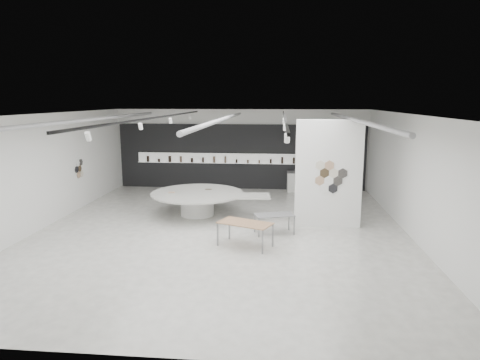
# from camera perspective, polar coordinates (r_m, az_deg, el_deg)

# --- Properties ---
(room) EXTENTS (12.02, 14.02, 3.82)m
(room) POSITION_cam_1_polar(r_m,az_deg,el_deg) (13.64, -2.98, 1.48)
(room) COLOR beige
(room) RESTS_ON ground
(back_wall_display) EXTENTS (11.80, 0.27, 3.10)m
(back_wall_display) POSITION_cam_1_polar(r_m,az_deg,el_deg) (20.53, -0.13, 3.10)
(back_wall_display) COLOR black
(back_wall_display) RESTS_ON ground
(partition_column) EXTENTS (2.20, 0.38, 3.60)m
(partition_column) POSITION_cam_1_polar(r_m,az_deg,el_deg) (14.62, 11.70, 0.80)
(partition_column) COLOR white
(partition_column) RESTS_ON ground
(display_island) EXTENTS (4.59, 3.72, 0.87)m
(display_island) POSITION_cam_1_polar(r_m,az_deg,el_deg) (15.95, -5.46, -2.72)
(display_island) COLOR white
(display_island) RESTS_ON ground
(sample_table_wood) EXTENTS (1.72, 1.31, 0.72)m
(sample_table_wood) POSITION_cam_1_polar(r_m,az_deg,el_deg) (12.53, 0.69, -5.93)
(sample_table_wood) COLOR #976F4E
(sample_table_wood) RESTS_ON ground
(sample_table_stone) EXTENTS (1.36, 0.95, 0.63)m
(sample_table_stone) POSITION_cam_1_polar(r_m,az_deg,el_deg) (13.76, 4.61, -4.83)
(sample_table_stone) COLOR slate
(sample_table_stone) RESTS_ON ground
(kitchen_counter) EXTENTS (1.65, 0.70, 1.28)m
(kitchen_counter) POSITION_cam_1_polar(r_m,az_deg,el_deg) (20.26, 8.58, -0.21)
(kitchen_counter) COLOR white
(kitchen_counter) RESTS_ON ground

